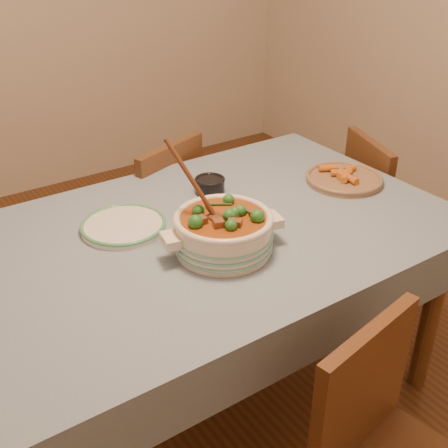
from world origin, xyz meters
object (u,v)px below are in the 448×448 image
object	(u,v)px
stew_casserole	(223,229)
chair_right	(381,210)
dining_table	(208,251)
white_plate	(123,225)
fried_plate	(344,178)
chair_far	(157,215)
condiment_bowl	(210,185)

from	to	relation	value
stew_casserole	chair_right	xyz separation A→B (m)	(1.07, 0.26, -0.37)
dining_table	white_plate	world-z (taller)	white_plate
stew_casserole	fried_plate	world-z (taller)	stew_casserole
dining_table	chair_right	bearing A→B (deg)	6.50
dining_table	chair_far	bearing A→B (deg)	78.06
stew_casserole	white_plate	size ratio (longest dim) A/B	1.30
stew_casserole	white_plate	xyz separation A→B (m)	(-0.20, 0.30, -0.06)
white_plate	fried_plate	xyz separation A→B (m)	(0.88, -0.15, 0.01)
dining_table	condiment_bowl	size ratio (longest dim) A/B	11.48
stew_casserole	chair_right	size ratio (longest dim) A/B	0.48
chair_far	chair_right	distance (m)	1.04
stew_casserole	chair_far	xyz separation A→B (m)	(0.17, 0.80, -0.36)
condiment_bowl	chair_far	distance (m)	0.53
condiment_bowl	fried_plate	xyz separation A→B (m)	(0.49, -0.22, -0.01)
condiment_bowl	chair_far	xyz separation A→B (m)	(-0.02, 0.43, -0.32)
condiment_bowl	white_plate	bearing A→B (deg)	-170.11
stew_casserole	chair_far	world-z (taller)	stew_casserole
condiment_bowl	chair_right	xyz separation A→B (m)	(0.88, -0.11, -0.33)
condiment_bowl	fried_plate	world-z (taller)	condiment_bowl
fried_plate	dining_table	bearing A→B (deg)	-179.49
white_plate	chair_far	bearing A→B (deg)	53.08
fried_plate	chair_right	world-z (taller)	chair_right
white_plate	chair_right	size ratio (longest dim) A/B	0.37
fried_plate	chair_far	world-z (taller)	chair_far
white_plate	chair_right	xyz separation A→B (m)	(1.27, -0.04, -0.31)
white_plate	fried_plate	world-z (taller)	fried_plate
condiment_bowl	chair_right	world-z (taller)	chair_right
white_plate	chair_far	size ratio (longest dim) A/B	0.36
dining_table	chair_far	world-z (taller)	chair_far
fried_plate	chair_right	distance (m)	0.52
condiment_bowl	chair_right	bearing A→B (deg)	-6.85
white_plate	condiment_bowl	distance (m)	0.40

